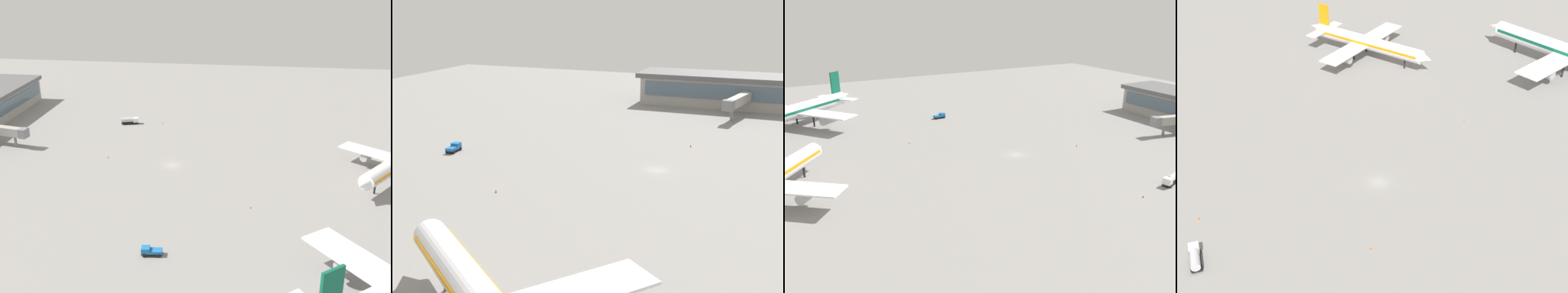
{
  "view_description": "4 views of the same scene",
  "coord_description": "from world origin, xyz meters",
  "views": [
    {
      "loc": [
        137.56,
        25.65,
        61.04
      ],
      "look_at": [
        0.53,
        7.32,
        6.64
      ],
      "focal_mm": 46.07,
      "sensor_mm": 36.0,
      "label": 1
    },
    {
      "loc": [
        -27.06,
        106.64,
        35.17
      ],
      "look_at": [
        13.99,
        4.31,
        4.8
      ],
      "focal_mm": 49.92,
      "sensor_mm": 36.0,
      "label": 2
    },
    {
      "loc": [
        -95.23,
        63.31,
        42.49
      ],
      "look_at": [
        1.28,
        11.36,
        3.98
      ],
      "focal_mm": 37.63,
      "sensor_mm": 36.0,
      "label": 3
    },
    {
      "loc": [
        -6.74,
        -95.82,
        75.49
      ],
      "look_at": [
        -1.04,
        6.74,
        5.19
      ],
      "focal_mm": 49.7,
      "sensor_mm": 36.0,
      "label": 4
    }
  ],
  "objects": [
    {
      "name": "ground",
      "position": [
        0.0,
        0.0,
        0.0
      ],
      "size": [
        288.0,
        288.0,
        0.0
      ],
      "primitive_type": "plane",
      "color": "gray"
    },
    {
      "name": "fuel_truck",
      "position": [
        -35.98,
        -22.4,
        1.39
      ],
      "size": [
        3.53,
        6.58,
        2.5
      ],
      "rotation": [
        0.0,
        0.0,
        1.84
      ],
      "color": "black",
      "rests_on": "ground"
    },
    {
      "name": "safety_cone_mid_apron",
      "position": [
        -2.92,
        -20.87,
        0.3
      ],
      "size": [
        0.44,
        0.44,
        0.6
      ],
      "primitive_type": "cone",
      "color": "#EA590C",
      "rests_on": "ground"
    },
    {
      "name": "airplane_at_gate",
      "position": [
        60.32,
        53.76,
        6.21
      ],
      "size": [
        40.73,
        46.89,
        17.08
      ],
      "rotation": [
        0.0,
        0.0,
        2.25
      ],
      "color": "white",
      "rests_on": "ground"
    },
    {
      "name": "safety_cone_near_gate",
      "position": [
        -38.0,
        -10.35,
        0.3
      ],
      "size": [
        0.44,
        0.44,
        0.6
      ],
      "primitive_type": "cone",
      "color": "#EA590C",
      "rests_on": "ground"
    },
    {
      "name": "airplane_taxiing",
      "position": [
        0.38,
        65.95,
        5.2
      ],
      "size": [
        39.71,
        33.7,
        14.31
      ],
      "rotation": [
        0.0,
        0.0,
        5.63
      ],
      "color": "white",
      "rests_on": "ground"
    },
    {
      "name": "safety_cone_far_side",
      "position": [
        24.32,
        24.6,
        0.3
      ],
      "size": [
        0.44,
        0.44,
        0.6
      ],
      "primitive_type": "cone",
      "color": "#EA590C",
      "rests_on": "ground"
    }
  ]
}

